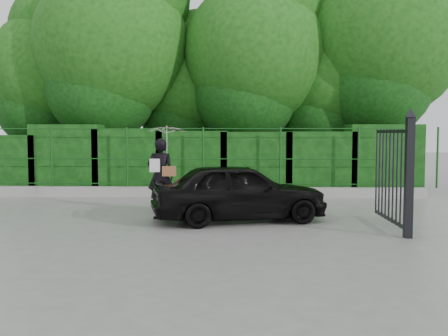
{
  "coord_description": "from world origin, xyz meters",
  "views": [
    {
      "loc": [
        1.56,
        -10.34,
        1.91
      ],
      "look_at": [
        1.14,
        1.3,
        1.1
      ],
      "focal_mm": 40.0,
      "sensor_mm": 36.0,
      "label": 1
    }
  ],
  "objects": [
    {
      "name": "car",
      "position": [
        1.5,
        0.45,
        0.64
      ],
      "size": [
        4.03,
        2.42,
        1.29
      ],
      "primitive_type": "imported",
      "rotation": [
        0.0,
        0.0,
        1.82
      ],
      "color": "black",
      "rests_on": "ground"
    },
    {
      "name": "hedge",
      "position": [
        0.06,
        5.5,
        1.02
      ],
      "size": [
        14.2,
        1.2,
        2.19
      ],
      "color": "black",
      "rests_on": "ground"
    },
    {
      "name": "trees",
      "position": [
        1.14,
        7.74,
        4.62
      ],
      "size": [
        17.1,
        6.15,
        8.08
      ],
      "color": "black",
      "rests_on": "ground"
    },
    {
      "name": "gate",
      "position": [
        4.6,
        -0.72,
        1.19
      ],
      "size": [
        0.22,
        2.33,
        2.36
      ],
      "color": "black",
      "rests_on": "ground"
    },
    {
      "name": "woman",
      "position": [
        -0.33,
        1.72,
        1.37
      ],
      "size": [
        0.95,
        0.96,
        2.12
      ],
      "color": "black",
      "rests_on": "ground"
    },
    {
      "name": "ground",
      "position": [
        0.0,
        0.0,
        0.0
      ],
      "size": [
        80.0,
        80.0,
        0.0
      ],
      "primitive_type": "plane",
      "color": "gray"
    },
    {
      "name": "fence",
      "position": [
        0.22,
        4.5,
        1.2
      ],
      "size": [
        14.13,
        0.06,
        1.8
      ],
      "color": "#124514",
      "rests_on": "kerb"
    },
    {
      "name": "kerb",
      "position": [
        0.0,
        4.5,
        0.15
      ],
      "size": [
        14.0,
        0.25,
        0.3
      ],
      "primitive_type": "cube",
      "color": "#9E9E99",
      "rests_on": "ground"
    }
  ]
}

